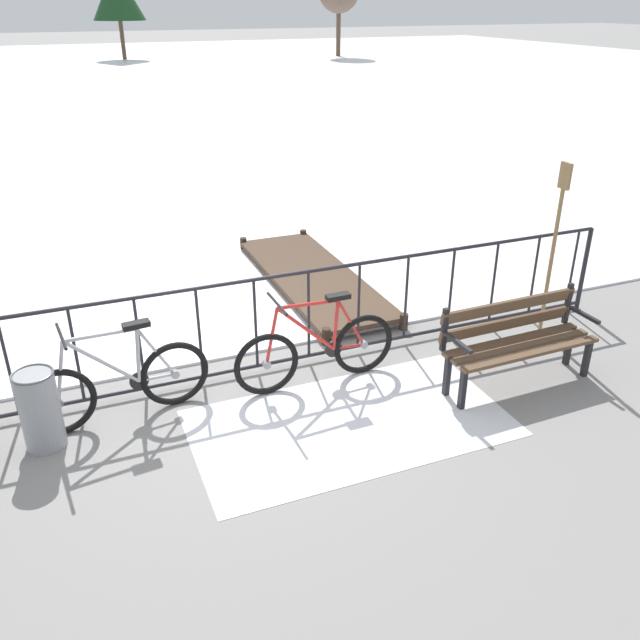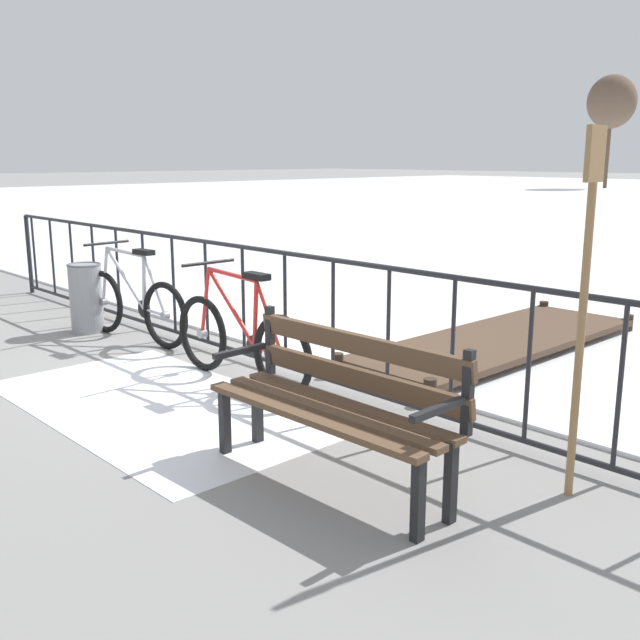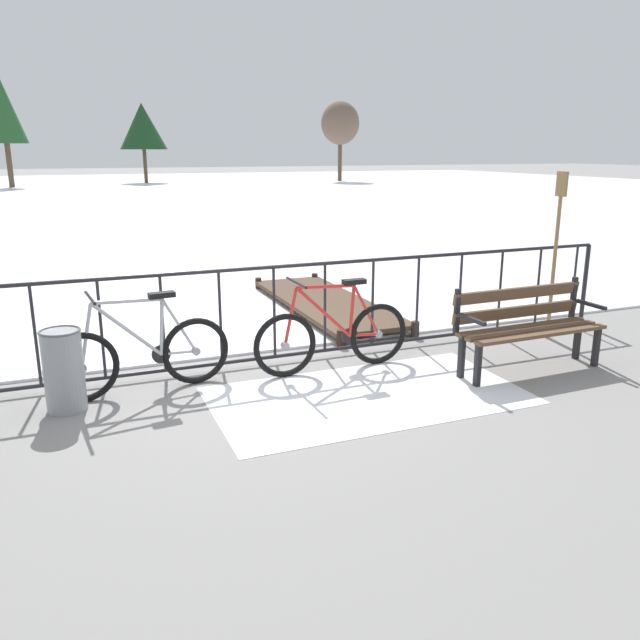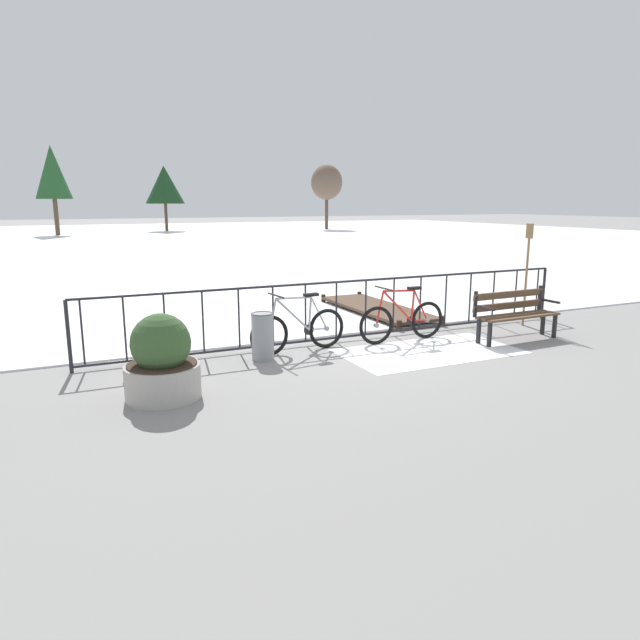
# 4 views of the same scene
# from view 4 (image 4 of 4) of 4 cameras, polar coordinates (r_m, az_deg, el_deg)

# --- Properties ---
(ground_plane) EXTENTS (160.00, 160.00, 0.00)m
(ground_plane) POSITION_cam_4_polar(r_m,az_deg,el_deg) (9.92, 3.13, -2.08)
(ground_plane) COLOR gray
(frozen_pond) EXTENTS (80.00, 56.00, 0.03)m
(frozen_pond) POSITION_cam_4_polar(r_m,az_deg,el_deg) (37.24, -18.13, 7.60)
(frozen_pond) COLOR white
(frozen_pond) RESTS_ON ground
(snow_patch) EXTENTS (2.90, 1.58, 0.01)m
(snow_patch) POSITION_cam_4_polar(r_m,az_deg,el_deg) (9.35, 10.98, -3.12)
(snow_patch) COLOR white
(snow_patch) RESTS_ON ground
(railing_fence) EXTENTS (9.06, 0.06, 1.07)m
(railing_fence) POSITION_cam_4_polar(r_m,az_deg,el_deg) (9.80, 3.16, 1.10)
(railing_fence) COLOR #232328
(railing_fence) RESTS_ON ground
(bicycle_near_railing) EXTENTS (1.71, 0.52, 0.97)m
(bicycle_near_railing) POSITION_cam_4_polar(r_m,az_deg,el_deg) (9.88, 8.32, -0.05)
(bicycle_near_railing) COLOR black
(bicycle_near_railing) RESTS_ON ground
(bicycle_second) EXTENTS (1.71, 0.52, 0.97)m
(bicycle_second) POSITION_cam_4_polar(r_m,az_deg,el_deg) (9.08, -2.15, -0.99)
(bicycle_second) COLOR black
(bicycle_second) RESTS_ON ground
(park_bench) EXTENTS (1.61, 0.52, 0.89)m
(park_bench) POSITION_cam_4_polar(r_m,az_deg,el_deg) (10.46, 19.03, 0.88)
(park_bench) COLOR brown
(park_bench) RESTS_ON ground
(planter_with_shrub) EXTENTS (0.92, 0.92, 1.06)m
(planter_with_shrub) POSITION_cam_4_polar(r_m,az_deg,el_deg) (7.20, -15.68, -4.06)
(planter_with_shrub) COLOR #ADA8A0
(planter_with_shrub) RESTS_ON ground
(trash_bin) EXTENTS (0.35, 0.35, 0.73)m
(trash_bin) POSITION_cam_4_polar(r_m,az_deg,el_deg) (8.68, -5.81, -1.61)
(trash_bin) COLOR gray
(trash_bin) RESTS_ON ground
(oar_upright) EXTENTS (0.04, 0.16, 1.98)m
(oar_upright) POSITION_cam_4_polar(r_m,az_deg,el_deg) (11.64, 20.16, 4.97)
(oar_upright) COLOR #937047
(oar_upright) RESTS_ON ground
(wooden_dock) EXTENTS (1.10, 3.43, 0.20)m
(wooden_dock) POSITION_cam_4_polar(r_m,az_deg,el_deg) (12.38, 5.73, 1.24)
(wooden_dock) COLOR #4C3828
(wooden_dock) RESTS_ON ground
(tree_far_west) EXTENTS (2.49, 2.49, 6.34)m
(tree_far_west) POSITION_cam_4_polar(r_m,az_deg,el_deg) (45.62, -25.41, 13.29)
(tree_far_west) COLOR brown
(tree_far_west) RESTS_ON ground
(tree_centre) EXTENTS (3.16, 3.16, 5.29)m
(tree_centre) POSITION_cam_4_polar(r_m,az_deg,el_deg) (49.14, -15.43, 13.02)
(tree_centre) COLOR brown
(tree_centre) RESTS_ON ground
(tree_east_mid) EXTENTS (2.73, 2.73, 5.57)m
(tree_east_mid) POSITION_cam_4_polar(r_m,az_deg,el_deg) (50.67, 0.68, 13.70)
(tree_east_mid) COLOR brown
(tree_east_mid) RESTS_ON ground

